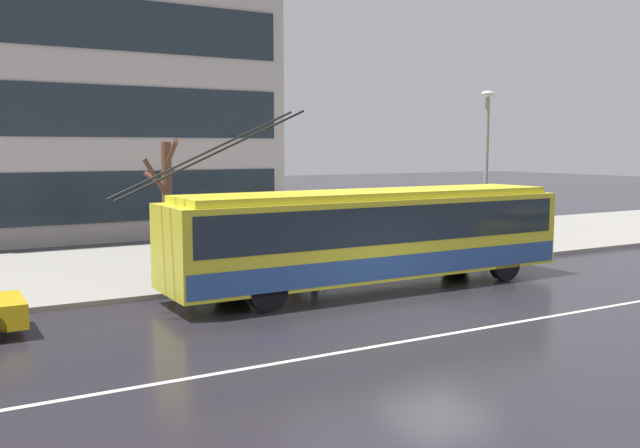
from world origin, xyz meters
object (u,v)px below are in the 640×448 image
Objects in this scene: trolleybus at (373,234)px; street_tree_bare at (166,200)px; street_lamp at (486,157)px; pedestrian_approaching_curb at (294,235)px; bus_shelter at (261,215)px; pedestrian_at_shelter at (189,227)px; pedestrian_walking_past at (316,221)px.

trolleybus reaches higher than street_tree_bare.
street_tree_bare is (-11.46, 2.05, -1.27)m from street_lamp.
trolleybus is 2.27× the size of street_lamp.
trolleybus is at bearing -86.41° from pedestrian_approaching_curb.
bus_shelter is 0.99× the size of street_tree_bare.
trolleybus is 6.65m from street_tree_bare.
trolleybus is 3.27× the size of bus_shelter.
street_tree_bare is at bearing 108.95° from pedestrian_at_shelter.
street_lamp is (6.77, 2.58, 2.17)m from trolleybus.
trolleybus is 7.57m from street_lamp.
pedestrian_at_shelter is at bearing 174.89° from street_lamp.
street_lamp is (11.10, -0.99, 2.07)m from pedestrian_at_shelter.
street_tree_bare is (-4.41, 0.24, 1.37)m from pedestrian_approaching_curb.
bus_shelter is 2.65m from pedestrian_at_shelter.
pedestrian_at_shelter is 0.99× the size of pedestrian_walking_past.
street_lamp is at bearing -9.46° from bus_shelter.
street_tree_bare is at bearing 157.02° from pedestrian_walking_past.
pedestrian_approaching_curb is at bearing -3.05° from street_tree_bare.
bus_shelter is at bearing 138.96° from pedestrian_walking_past.
bus_shelter is 1.70m from pedestrian_approaching_curb.
pedestrian_walking_past is (-0.05, -1.62, 0.62)m from pedestrian_approaching_curb.
pedestrian_approaching_curb is 0.83× the size of pedestrian_walking_past.
street_lamp is 11.71m from street_tree_bare.
bus_shelter is at bearing -12.08° from street_tree_bare.
street_lamp is (7.10, -0.20, 2.02)m from pedestrian_walking_past.
street_lamp reaches higher than pedestrian_approaching_curb.
street_tree_bare reaches higher than pedestrian_at_shelter.
trolleybus reaches higher than pedestrian_walking_past.
pedestrian_walking_past is at bearing -41.04° from bus_shelter.
trolleybus is 8.34× the size of pedestrian_approaching_curb.
pedestrian_approaching_curb is 1.73m from pedestrian_walking_past.
trolleybus is 2.80m from pedestrian_walking_past.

